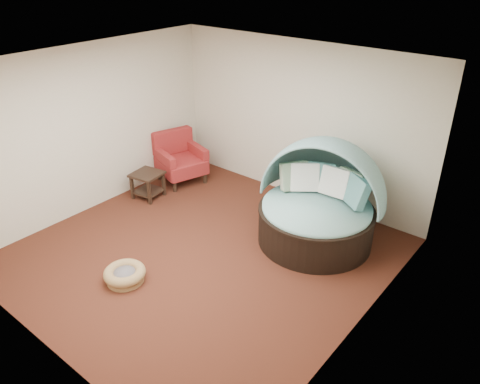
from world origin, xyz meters
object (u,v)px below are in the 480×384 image
Objects in this scene: side_table at (148,182)px; canopy_daybed at (320,196)px; red_armchair at (180,159)px; pet_basket at (125,274)px.

canopy_daybed is at bearing 13.91° from side_table.
canopy_daybed is 2.07× the size of red_armchair.
side_table reaches higher than pet_basket.
canopy_daybed is at bearing 60.22° from pet_basket.
side_table is at bearing -177.07° from canopy_daybed.
canopy_daybed is 3.72× the size of side_table.
side_table is at bearing 131.27° from pet_basket.
red_armchair is (-1.68, 2.73, 0.34)m from pet_basket.
red_armchair is 0.90m from side_table.
pet_basket is (-1.50, -2.61, -0.65)m from canopy_daybed.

